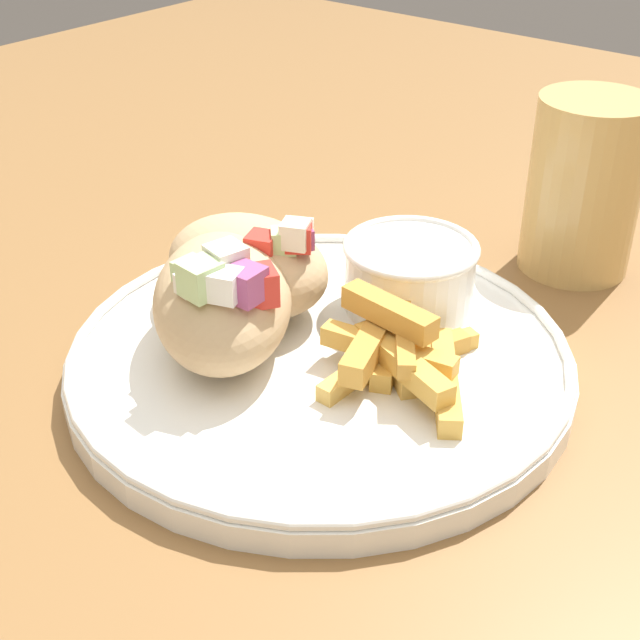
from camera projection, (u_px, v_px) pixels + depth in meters
table at (310, 425)px, 0.56m from camera, size 1.40×1.40×0.76m
plate at (320, 358)px, 0.49m from camera, size 0.28×0.28×0.02m
pita_sandwich_near at (223, 298)px, 0.47m from camera, size 0.14×0.14×0.07m
pita_sandwich_far at (249, 264)px, 0.51m from camera, size 0.10×0.08×0.06m
fries_pile at (398, 353)px, 0.46m from camera, size 0.10×0.09×0.04m
sauce_ramekin at (410, 272)px, 0.51m from camera, size 0.08×0.08×0.04m
water_glass at (583, 194)px, 0.57m from camera, size 0.07×0.07×0.11m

